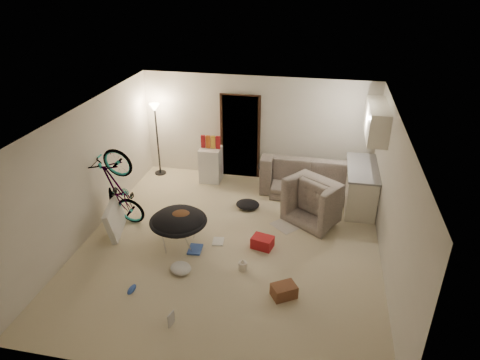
% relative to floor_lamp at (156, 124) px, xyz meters
% --- Properties ---
extents(floor, '(5.50, 6.00, 0.02)m').
position_rel_floor_lamp_xyz_m(floor, '(2.40, -2.65, -1.32)').
color(floor, beige).
rests_on(floor, ground).
extents(ceiling, '(5.50, 6.00, 0.02)m').
position_rel_floor_lamp_xyz_m(ceiling, '(2.40, -2.65, 1.20)').
color(ceiling, white).
rests_on(ceiling, wall_back).
extents(wall_back, '(5.50, 0.02, 2.50)m').
position_rel_floor_lamp_xyz_m(wall_back, '(2.40, 0.36, -0.06)').
color(wall_back, silver).
rests_on(wall_back, floor).
extents(wall_front, '(5.50, 0.02, 2.50)m').
position_rel_floor_lamp_xyz_m(wall_front, '(2.40, -5.66, -0.06)').
color(wall_front, silver).
rests_on(wall_front, floor).
extents(wall_left, '(0.02, 6.00, 2.50)m').
position_rel_floor_lamp_xyz_m(wall_left, '(-0.36, -2.65, -0.06)').
color(wall_left, silver).
rests_on(wall_left, floor).
extents(wall_right, '(0.02, 6.00, 2.50)m').
position_rel_floor_lamp_xyz_m(wall_right, '(5.16, -2.65, -0.06)').
color(wall_right, silver).
rests_on(wall_right, floor).
extents(doorway, '(0.85, 0.10, 2.04)m').
position_rel_floor_lamp_xyz_m(doorway, '(2.00, 0.32, -0.29)').
color(doorway, black).
rests_on(doorway, floor).
extents(door_trim, '(0.97, 0.04, 2.10)m').
position_rel_floor_lamp_xyz_m(door_trim, '(2.00, 0.29, -0.29)').
color(door_trim, black).
rests_on(door_trim, floor).
extents(floor_lamp, '(0.28, 0.28, 1.81)m').
position_rel_floor_lamp_xyz_m(floor_lamp, '(0.00, 0.00, 0.00)').
color(floor_lamp, black).
rests_on(floor_lamp, floor).
extents(kitchen_counter, '(0.60, 1.50, 0.88)m').
position_rel_floor_lamp_xyz_m(kitchen_counter, '(4.83, -0.65, -0.87)').
color(kitchen_counter, '#ECE6CE').
rests_on(kitchen_counter, floor).
extents(counter_top, '(0.64, 1.54, 0.04)m').
position_rel_floor_lamp_xyz_m(counter_top, '(4.83, -0.65, -0.41)').
color(counter_top, gray).
rests_on(counter_top, kitchen_counter).
extents(kitchen_uppers, '(0.38, 1.40, 0.65)m').
position_rel_floor_lamp_xyz_m(kitchen_uppers, '(4.96, -0.65, 0.64)').
color(kitchen_uppers, '#ECE6CE').
rests_on(kitchen_uppers, wall_right).
extents(sofa, '(2.25, 0.89, 0.65)m').
position_rel_floor_lamp_xyz_m(sofa, '(3.75, -0.20, -0.98)').
color(sofa, '#373E37').
rests_on(sofa, floor).
extents(armchair, '(1.42, 1.39, 0.70)m').
position_rel_floor_lamp_xyz_m(armchair, '(4.05, -1.29, -0.96)').
color(armchair, '#373E37').
rests_on(armchair, floor).
extents(bicycle, '(1.85, 0.99, 1.02)m').
position_rel_floor_lamp_xyz_m(bicycle, '(0.10, -2.39, -0.84)').
color(bicycle, black).
rests_on(bicycle, floor).
extents(book_asset, '(0.26, 0.22, 0.02)m').
position_rel_floor_lamp_xyz_m(book_asset, '(1.97, -4.87, -1.30)').
color(book_asset, '#AA191D').
rests_on(book_asset, floor).
extents(mini_fridge, '(0.50, 0.50, 0.84)m').
position_rel_floor_lamp_xyz_m(mini_fridge, '(1.36, -0.10, -0.89)').
color(mini_fridge, white).
rests_on(mini_fridge, floor).
extents(snack_box_0, '(0.11, 0.09, 0.30)m').
position_rel_floor_lamp_xyz_m(snack_box_0, '(1.19, -0.10, -0.31)').
color(snack_box_0, '#AA191D').
rests_on(snack_box_0, mini_fridge).
extents(snack_box_1, '(0.10, 0.07, 0.30)m').
position_rel_floor_lamp_xyz_m(snack_box_1, '(1.31, -0.10, -0.31)').
color(snack_box_1, orange).
rests_on(snack_box_1, mini_fridge).
extents(snack_box_2, '(0.11, 0.08, 0.30)m').
position_rel_floor_lamp_xyz_m(snack_box_2, '(1.43, -0.10, -0.31)').
color(snack_box_2, gold).
rests_on(snack_box_2, mini_fridge).
extents(snack_box_3, '(0.10, 0.07, 0.30)m').
position_rel_floor_lamp_xyz_m(snack_box_3, '(1.55, -0.10, -0.31)').
color(snack_box_3, '#AA191D').
rests_on(snack_box_3, mini_fridge).
extents(saucer_chair, '(1.06, 1.06, 0.75)m').
position_rel_floor_lamp_xyz_m(saucer_chair, '(1.48, -2.87, -0.86)').
color(saucer_chair, silver).
rests_on(saucer_chair, floor).
extents(hoodie, '(0.61, 0.58, 0.22)m').
position_rel_floor_lamp_xyz_m(hoodie, '(1.53, -2.90, -0.65)').
color(hoodie, brown).
rests_on(hoodie, saucer_chair).
extents(sofa_drape, '(0.64, 0.56, 0.28)m').
position_rel_floor_lamp_xyz_m(sofa_drape, '(2.80, -0.20, -0.77)').
color(sofa_drape, black).
rests_on(sofa_drape, sofa).
extents(tv_box, '(0.44, 0.94, 0.61)m').
position_rel_floor_lamp_xyz_m(tv_box, '(0.10, -2.67, -1.01)').
color(tv_box, silver).
rests_on(tv_box, floor).
extents(drink_case_a, '(0.46, 0.43, 0.22)m').
position_rel_floor_lamp_xyz_m(drink_case_a, '(3.54, -3.86, -1.20)').
color(drink_case_a, brown).
rests_on(drink_case_a, floor).
extents(drink_case_b, '(0.44, 0.36, 0.22)m').
position_rel_floor_lamp_xyz_m(drink_case_b, '(3.01, -2.61, -1.20)').
color(drink_case_b, '#AA191D').
rests_on(drink_case_b, floor).
extents(juicer, '(0.15, 0.15, 0.22)m').
position_rel_floor_lamp_xyz_m(juicer, '(2.77, -3.33, -1.22)').
color(juicer, beige).
rests_on(juicer, floor).
extents(newspaper, '(0.65, 0.64, 0.01)m').
position_rel_floor_lamp_xyz_m(newspaper, '(3.34, -1.81, -1.30)').
color(newspaper, '#BBB4AC').
rests_on(newspaper, floor).
extents(book_blue, '(0.26, 0.34, 0.03)m').
position_rel_floor_lamp_xyz_m(book_blue, '(1.80, -2.95, -1.29)').
color(book_blue, '#3154B1').
rests_on(book_blue, floor).
extents(book_white, '(0.24, 0.29, 0.02)m').
position_rel_floor_lamp_xyz_m(book_white, '(2.15, -2.62, -1.29)').
color(book_white, silver).
rests_on(book_white, floor).
extents(shoe_0, '(0.30, 0.24, 0.10)m').
position_rel_floor_lamp_xyz_m(shoe_0, '(3.08, -0.10, -1.25)').
color(shoe_0, '#3154B1').
rests_on(shoe_0, floor).
extents(shoe_1, '(0.30, 0.24, 0.10)m').
position_rel_floor_lamp_xyz_m(shoe_1, '(1.22, -1.70, -1.26)').
color(shoe_1, slate).
rests_on(shoe_1, floor).
extents(shoe_2, '(0.12, 0.25, 0.09)m').
position_rel_floor_lamp_xyz_m(shoe_2, '(1.12, -4.23, -1.26)').
color(shoe_2, '#3154B1').
rests_on(shoe_2, floor).
extents(clothes_lump_a, '(0.56, 0.49, 0.17)m').
position_rel_floor_lamp_xyz_m(clothes_lump_a, '(0.99, -1.95, -1.22)').
color(clothes_lump_a, black).
rests_on(clothes_lump_a, floor).
extents(clothes_lump_b, '(0.51, 0.44, 0.16)m').
position_rel_floor_lamp_xyz_m(clothes_lump_b, '(2.47, -1.24, -1.23)').
color(clothes_lump_b, black).
rests_on(clothes_lump_b, floor).
extents(clothes_lump_c, '(0.52, 0.52, 0.12)m').
position_rel_floor_lamp_xyz_m(clothes_lump_c, '(1.73, -3.58, -1.25)').
color(clothes_lump_c, silver).
rests_on(clothes_lump_c, floor).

